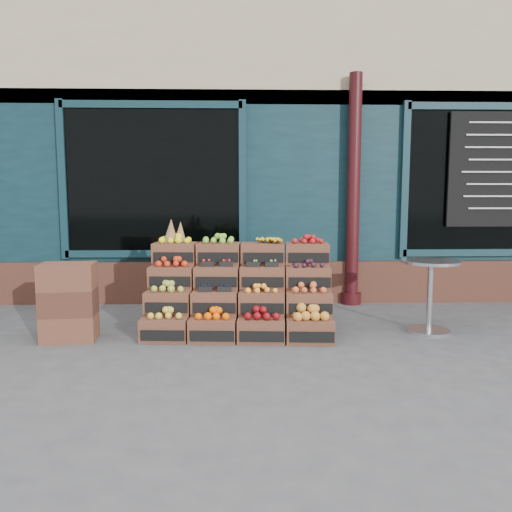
{
  "coord_description": "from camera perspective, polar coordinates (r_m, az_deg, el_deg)",
  "views": [
    {
      "loc": [
        -0.35,
        -4.92,
        1.51
      ],
      "look_at": [
        -0.2,
        0.7,
        0.85
      ],
      "focal_mm": 35.0,
      "sensor_mm": 36.0,
      "label": 1
    }
  ],
  "objects": [
    {
      "name": "crate_display",
      "position": [
        5.67,
        -1.93,
        -4.69
      ],
      "size": [
        2.09,
        1.11,
        1.27
      ],
      "rotation": [
        0.0,
        0.0,
        -0.06
      ],
      "color": "brown",
      "rests_on": "ground"
    },
    {
      "name": "spare_crates",
      "position": [
        5.65,
        -20.61,
        -4.94
      ],
      "size": [
        0.59,
        0.44,
        0.83
      ],
      "rotation": [
        0.0,
        0.0,
        0.11
      ],
      "color": "brown",
      "rests_on": "ground"
    },
    {
      "name": "ground",
      "position": [
        5.16,
        2.47,
        -10.32
      ],
      "size": [
        60.0,
        60.0,
        0.0
      ],
      "primitive_type": "plane",
      "color": "#4B4B4E",
      "rests_on": "ground"
    },
    {
      "name": "bistro_table",
      "position": [
        5.91,
        19.27,
        -3.42
      ],
      "size": [
        0.65,
        0.65,
        0.82
      ],
      "rotation": [
        0.0,
        0.0,
        0.26
      ],
      "color": "#ABAEB2",
      "rests_on": "ground"
    },
    {
      "name": "shopkeeper",
      "position": [
        7.88,
        -11.58,
        1.96
      ],
      "size": [
        0.74,
        0.6,
        1.76
      ],
      "primitive_type": "imported",
      "rotation": [
        0.0,
        0.0,
        3.45
      ],
      "color": "#18542B",
      "rests_on": "ground"
    },
    {
      "name": "shop_facade",
      "position": [
        10.08,
        0.47,
        11.74
      ],
      "size": [
        12.0,
        6.24,
        4.8
      ],
      "color": "#0E2A32",
      "rests_on": "ground"
    }
  ]
}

